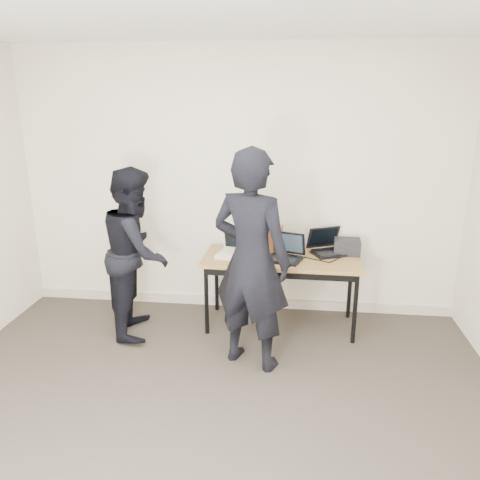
% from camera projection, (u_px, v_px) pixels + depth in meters
% --- Properties ---
extents(room, '(4.60, 4.60, 2.80)m').
position_uv_depth(room, '(190.00, 255.00, 2.61)').
color(room, '#39322B').
rests_on(room, ground).
extents(desk, '(1.51, 0.68, 0.72)m').
position_uv_depth(desk, '(281.00, 263.00, 4.49)').
color(desk, olive).
rests_on(desk, ground).
extents(laptop_beige, '(0.33, 0.33, 0.23)m').
position_uv_depth(laptop_beige, '(234.00, 251.00, 4.51)').
color(laptop_beige, beige).
rests_on(laptop_beige, desk).
extents(laptop_center, '(0.40, 0.39, 0.25)m').
position_uv_depth(laptop_center, '(285.00, 253.00, 4.42)').
color(laptop_center, black).
rests_on(laptop_center, desk).
extents(laptop_right, '(0.44, 0.43, 0.24)m').
position_uv_depth(laptop_right, '(327.00, 247.00, 4.59)').
color(laptop_right, black).
rests_on(laptop_right, desk).
extents(leather_satchel, '(0.36, 0.18, 0.25)m').
position_uv_depth(leather_satchel, '(265.00, 237.00, 4.67)').
color(leather_satchel, brown).
rests_on(leather_satchel, desk).
extents(tissue, '(0.14, 0.12, 0.08)m').
position_uv_depth(tissue, '(268.00, 222.00, 4.63)').
color(tissue, white).
rests_on(tissue, leather_satchel).
extents(equipment_box, '(0.26, 0.22, 0.14)m').
position_uv_depth(equipment_box, '(347.00, 247.00, 4.57)').
color(equipment_box, black).
rests_on(equipment_box, desk).
extents(power_brick, '(0.10, 0.07, 0.03)m').
position_uv_depth(power_brick, '(257.00, 261.00, 4.33)').
color(power_brick, black).
rests_on(power_brick, desk).
extents(cables, '(1.16, 0.33, 0.01)m').
position_uv_depth(cables, '(284.00, 259.00, 4.43)').
color(cables, black).
rests_on(cables, desk).
extents(person_typist, '(0.79, 0.66, 1.85)m').
position_uv_depth(person_typist, '(251.00, 261.00, 3.78)').
color(person_typist, black).
rests_on(person_typist, ground).
extents(person_observer, '(0.74, 0.87, 1.60)m').
position_uv_depth(person_observer, '(137.00, 252.00, 4.39)').
color(person_observer, black).
rests_on(person_observer, ground).
extents(baseboard, '(4.50, 0.03, 0.10)m').
position_uv_depth(baseboard, '(237.00, 301.00, 5.11)').
color(baseboard, '#B7A998').
rests_on(baseboard, ground).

